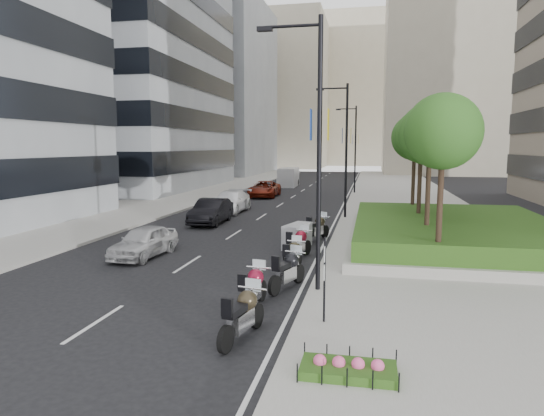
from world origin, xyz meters
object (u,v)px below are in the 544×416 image
(motorcycle_1, at_px, (253,289))
(car_a, at_px, (144,241))
(motorcycle_4, at_px, (298,244))
(lamp_post_2, at_px, (354,145))
(car_b, at_px, (211,211))
(car_d, at_px, (264,189))
(delivery_van, at_px, (288,178))
(parking_sign, at_px, (325,275))
(motorcycle_6, at_px, (317,228))
(lamp_post_0, at_px, (315,142))
(lamp_post_1, at_px, (344,144))
(motorcycle_0, at_px, (243,314))
(motorcycle_5, at_px, (297,236))
(motorcycle_2, at_px, (288,270))
(motorcycle_3, at_px, (292,256))
(car_c, at_px, (230,202))

(motorcycle_1, bearing_deg, car_a, 54.36)
(motorcycle_4, bearing_deg, lamp_post_2, 16.36)
(car_b, bearing_deg, lamp_post_2, 68.43)
(car_d, xyz_separation_m, delivery_van, (0.20, 12.62, 0.28))
(parking_sign, height_order, motorcycle_6, parking_sign)
(lamp_post_0, relative_size, delivery_van, 1.67)
(motorcycle_1, height_order, motorcycle_4, motorcycle_4)
(motorcycle_1, relative_size, motorcycle_4, 1.01)
(lamp_post_1, distance_m, motorcycle_4, 12.93)
(parking_sign, bearing_deg, motorcycle_4, 103.49)
(lamp_post_0, height_order, motorcycle_0, lamp_post_0)
(motorcycle_0, bearing_deg, car_b, 32.50)
(lamp_post_1, height_order, lamp_post_2, same)
(lamp_post_2, xyz_separation_m, motorcycle_5, (-1.61, -27.96, -4.47))
(lamp_post_1, relative_size, motorcycle_0, 3.72)
(motorcycle_0, bearing_deg, motorcycle_4, 11.01)
(motorcycle_0, xyz_separation_m, motorcycle_6, (0.41, 13.52, 0.00))
(motorcycle_2, bearing_deg, lamp_post_0, -92.41)
(motorcycle_3, relative_size, motorcycle_4, 0.98)
(lamp_post_2, relative_size, motorcycle_6, 3.90)
(car_c, bearing_deg, motorcycle_3, -64.03)
(motorcycle_3, height_order, car_d, car_d)
(motorcycle_5, xyz_separation_m, delivery_van, (-6.55, 35.81, 0.45))
(motorcycle_4, bearing_deg, parking_sign, -147.79)
(lamp_post_1, distance_m, lamp_post_2, 18.00)
(parking_sign, xyz_separation_m, motorcycle_5, (-2.27, 10.04, -0.86))
(lamp_post_2, bearing_deg, motorcycle_0, -91.89)
(lamp_post_2, bearing_deg, motorcycle_3, -92.00)
(car_a, relative_size, delivery_van, 0.76)
(motorcycle_2, relative_size, delivery_van, 0.44)
(parking_sign, distance_m, car_d, 34.45)
(motorcycle_4, bearing_deg, motorcycle_1, -164.34)
(lamp_post_1, height_order, motorcycle_0, lamp_post_1)
(lamp_post_1, xyz_separation_m, motorcycle_4, (-1.24, -12.09, -4.42))
(motorcycle_2, bearing_deg, car_b, 47.62)
(motorcycle_1, height_order, motorcycle_6, motorcycle_6)
(motorcycle_0, distance_m, car_c, 24.24)
(motorcycle_4, relative_size, car_b, 0.49)
(motorcycle_0, bearing_deg, lamp_post_2, 9.45)
(car_d, bearing_deg, car_a, -90.66)
(motorcycle_0, relative_size, motorcycle_4, 1.03)
(motorcycle_0, height_order, motorcycle_3, motorcycle_0)
(lamp_post_1, bearing_deg, lamp_post_0, -90.00)
(lamp_post_1, bearing_deg, motorcycle_2, -93.17)
(motorcycle_4, height_order, car_d, car_d)
(car_b, relative_size, car_c, 0.89)
(lamp_post_0, height_order, car_a, lamp_post_0)
(lamp_post_0, distance_m, lamp_post_2, 35.00)
(motorcycle_1, bearing_deg, car_c, 24.84)
(lamp_post_1, distance_m, motorcycle_2, 17.24)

